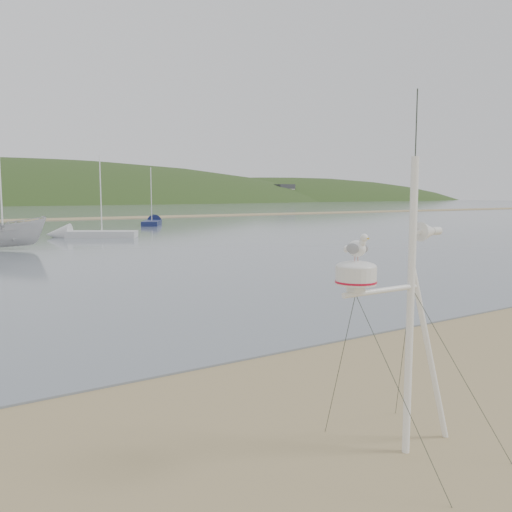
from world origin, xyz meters
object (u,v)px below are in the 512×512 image
boat_white (2,207)px  sailboat_blue_far (154,222)px  mast_rig (408,371)px  sailboat_white_near (78,234)px

boat_white → sailboat_blue_far: size_ratio=0.76×
mast_rig → boat_white: boat_white is taller
sailboat_blue_far → sailboat_white_near: sailboat_white_near is taller
sailboat_blue_far → boat_white: bearing=-131.4°
sailboat_blue_far → sailboat_white_near: size_ratio=0.98×
boat_white → sailboat_blue_far: sailboat_blue_far is taller
boat_white → sailboat_white_near: sailboat_white_near is taller
sailboat_blue_far → sailboat_white_near: bearing=-130.7°
boat_white → sailboat_blue_far: (18.55, 21.07, -2.33)m
sailboat_white_near → mast_rig: bearing=-99.2°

